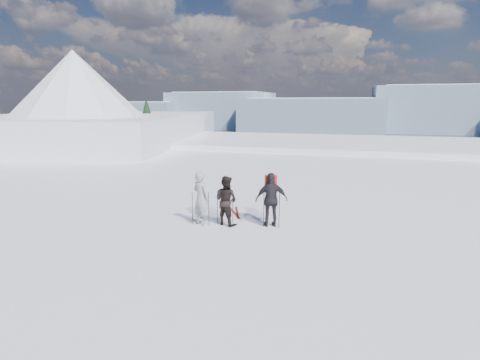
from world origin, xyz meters
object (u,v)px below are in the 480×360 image
Objects in this scene: skier_grey at (201,198)px; skis_loose at (236,212)px; skier_pack at (271,200)px; skier_dark at (226,200)px.

skier_grey reaches higher than skis_loose.
skier_grey reaches higher than skier_pack.
skier_dark is 0.92× the size of skier_pack.
skier_pack is 1.22× the size of skis_loose.
skier_grey reaches higher than skier_dark.
skier_grey is 1.01× the size of skier_pack.
skier_dark reaches higher than skis_loose.
skier_grey is at bearing -7.73° from skier_pack.
skier_pack is (1.65, 0.26, 0.08)m from skier_dark.
skier_pack reaches higher than skis_loose.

